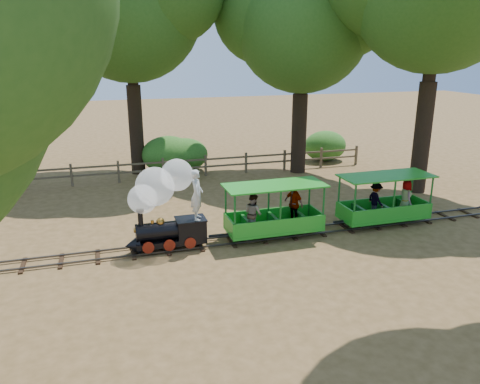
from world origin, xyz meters
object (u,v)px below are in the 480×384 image
object	(u,v)px
carriage_rear	(386,203)
fence	(185,165)
locomotive	(164,199)
carriage_front	(274,214)

from	to	relation	value
carriage_rear	fence	bearing A→B (deg)	124.27
locomotive	carriage_front	distance (m)	3.51
locomotive	carriage_front	world-z (taller)	locomotive
carriage_rear	carriage_front	bearing A→B (deg)	-179.87
fence	carriage_front	bearing A→B (deg)	-80.10
locomotive	fence	xyz separation A→B (m)	(2.02, 7.94, -0.99)
carriage_front	fence	world-z (taller)	carriage_front
carriage_front	carriage_rear	distance (m)	4.06
locomotive	carriage_front	bearing A→B (deg)	-1.33
locomotive	carriage_rear	bearing A→B (deg)	-0.54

